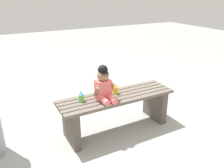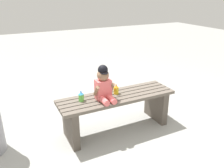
% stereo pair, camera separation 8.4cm
% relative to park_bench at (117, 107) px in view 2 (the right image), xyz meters
% --- Properties ---
extents(ground_plane, '(16.00, 16.00, 0.00)m').
position_rel_park_bench_xyz_m(ground_plane, '(0.00, 0.00, -0.30)').
color(ground_plane, '#999993').
extents(park_bench, '(1.41, 0.41, 0.46)m').
position_rel_park_bench_xyz_m(park_bench, '(0.00, 0.00, 0.00)').
color(park_bench, '#60564C').
rests_on(park_bench, ground_plane).
extents(child_figure, '(0.23, 0.27, 0.40)m').
position_rel_park_bench_xyz_m(child_figure, '(-0.18, -0.03, 0.34)').
color(child_figure, '#E56666').
rests_on(child_figure, park_bench).
extents(sippy_cup_left, '(0.06, 0.06, 0.12)m').
position_rel_park_bench_xyz_m(sippy_cup_left, '(-0.43, 0.04, 0.22)').
color(sippy_cup_left, '#66CC4C').
rests_on(sippy_cup_left, park_bench).
extents(sippy_cup_right, '(0.06, 0.06, 0.12)m').
position_rel_park_bench_xyz_m(sippy_cup_right, '(0.01, 0.04, 0.22)').
color(sippy_cup_right, yellow).
rests_on(sippy_cup_right, park_bench).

